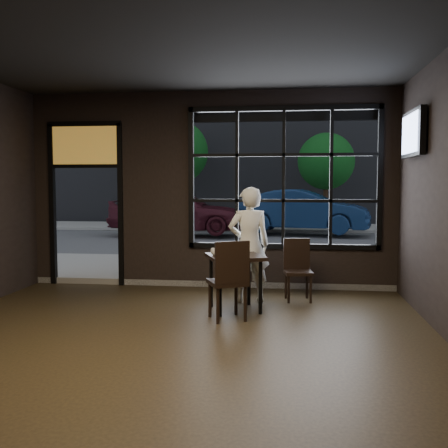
# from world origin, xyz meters

# --- Properties ---
(floor) EXTENTS (6.00, 7.00, 0.02)m
(floor) POSITION_xyz_m (0.00, 0.00, -0.01)
(floor) COLOR black
(floor) RESTS_ON ground
(ceiling) EXTENTS (6.00, 7.00, 0.02)m
(ceiling) POSITION_xyz_m (0.00, 0.00, 3.21)
(ceiling) COLOR black
(ceiling) RESTS_ON ground
(window_frame) EXTENTS (3.06, 0.12, 2.28)m
(window_frame) POSITION_xyz_m (1.20, 3.50, 1.80)
(window_frame) COLOR black
(window_frame) RESTS_ON ground
(stained_transom) EXTENTS (1.20, 0.06, 0.70)m
(stained_transom) POSITION_xyz_m (-2.10, 3.50, 2.35)
(stained_transom) COLOR orange
(stained_transom) RESTS_ON ground
(street_asphalt) EXTENTS (60.00, 41.00, 0.04)m
(street_asphalt) POSITION_xyz_m (0.00, 24.00, -0.02)
(street_asphalt) COLOR #545456
(street_asphalt) RESTS_ON ground
(building_across) EXTENTS (28.00, 12.00, 15.00)m
(building_across) POSITION_xyz_m (0.00, 23.00, 7.50)
(building_across) COLOR #5B5956
(building_across) RESTS_ON ground
(cafe_table) EXTENTS (0.90, 0.90, 0.76)m
(cafe_table) POSITION_xyz_m (0.58, 1.96, 0.38)
(cafe_table) COLOR black
(cafe_table) RESTS_ON floor
(chair_near) EXTENTS (0.58, 0.58, 1.01)m
(chair_near) POSITION_xyz_m (0.53, 1.48, 0.51)
(chair_near) COLOR black
(chair_near) RESTS_ON floor
(chair_window) EXTENTS (0.44, 0.44, 0.90)m
(chair_window) POSITION_xyz_m (1.43, 2.65, 0.45)
(chair_window) COLOR black
(chair_window) RESTS_ON floor
(man) EXTENTS (0.69, 0.55, 1.66)m
(man) POSITION_xyz_m (0.73, 2.49, 0.83)
(man) COLOR white
(man) RESTS_ON floor
(hotdog) EXTENTS (0.21, 0.13, 0.06)m
(hotdog) POSITION_xyz_m (0.60, 2.03, 0.78)
(hotdog) COLOR tan
(hotdog) RESTS_ON cafe_table
(cup) EXTENTS (0.15, 0.15, 0.10)m
(cup) POSITION_xyz_m (0.32, 1.90, 0.80)
(cup) COLOR silver
(cup) RESTS_ON cafe_table
(tv) EXTENTS (0.12, 1.05, 0.62)m
(tv) POSITION_xyz_m (2.93, 2.35, 2.37)
(tv) COLOR black
(tv) RESTS_ON wall_right
(navy_car) EXTENTS (4.52, 2.26, 1.42)m
(navy_car) POSITION_xyz_m (1.77, 12.53, 0.81)
(navy_car) COLOR #10274D
(navy_car) RESTS_ON street_asphalt
(maroon_car) EXTENTS (4.36, 1.78, 1.48)m
(maroon_car) POSITION_xyz_m (-2.33, 11.74, 0.84)
(maroon_car) COLOR #44141E
(maroon_car) RESTS_ON street_asphalt
(tree_left) EXTENTS (2.42, 2.42, 4.14)m
(tree_left) POSITION_xyz_m (-3.00, 14.91, 2.91)
(tree_left) COLOR #332114
(tree_left) RESTS_ON street_asphalt
(tree_right) EXTENTS (2.10, 2.10, 3.59)m
(tree_right) POSITION_xyz_m (2.65, 14.83, 2.53)
(tree_right) COLOR #332114
(tree_right) RESTS_ON street_asphalt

